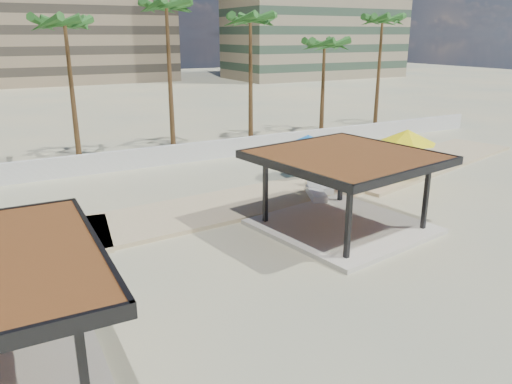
# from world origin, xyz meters

# --- Properties ---
(ground) EXTENTS (200.00, 200.00, 0.00)m
(ground) POSITION_xyz_m (0.00, 0.00, 0.00)
(ground) COLOR #CFBC89
(ground) RESTS_ON ground
(promenade) EXTENTS (44.45, 7.97, 0.24)m
(promenade) POSITION_xyz_m (2.00, 7.67, 0.06)
(promenade) COLOR #C6B284
(promenade) RESTS_ON ground
(boundary_wall) EXTENTS (56.00, 0.30, 1.20)m
(boundary_wall) POSITION_xyz_m (0.00, 16.00, 0.60)
(boundary_wall) COLOR silver
(boundary_wall) RESTS_ON ground
(pavilion_central) EXTENTS (7.26, 7.26, 3.21)m
(pavilion_central) POSITION_xyz_m (4.56, 2.25, 1.92)
(pavilion_central) COLOR beige
(pavilion_central) RESTS_ON ground
(umbrella_c) EXTENTS (3.44, 3.44, 2.35)m
(umbrella_c) POSITION_xyz_m (9.28, 5.80, 2.20)
(umbrella_c) COLOR beige
(umbrella_c) RESTS_ON promenade
(umbrella_d) EXTENTS (3.44, 3.44, 2.32)m
(umbrella_d) POSITION_xyz_m (7.54, 9.20, 2.17)
(umbrella_d) COLOR beige
(umbrella_d) RESTS_ON promenade
(umbrella_e) EXTENTS (3.76, 3.76, 2.74)m
(umbrella_e) POSITION_xyz_m (11.73, 6.06, 2.53)
(umbrella_e) COLOR beige
(umbrella_e) RESTS_ON promenade
(lounger_a) EXTENTS (0.92, 2.08, 0.76)m
(lounger_a) POSITION_xyz_m (-6.91, 5.85, 0.36)
(lounger_a) COLOR white
(lounger_a) RESTS_ON promenade
(lounger_b) EXTENTS (1.49, 2.23, 0.81)m
(lounger_b) POSITION_xyz_m (5.76, 5.84, 0.37)
(lounger_b) COLOR white
(lounger_b) RESTS_ON promenade
(lounger_c) EXTENTS (1.07, 2.11, 0.76)m
(lounger_c) POSITION_xyz_m (6.63, 6.74, 0.36)
(lounger_c) COLOR white
(lounger_c) RESTS_ON promenade
(lounger_d) EXTENTS (0.77, 2.23, 0.84)m
(lounger_d) POSITION_xyz_m (10.23, 9.25, 0.38)
(lounger_d) COLOR white
(lounger_d) RESTS_ON promenade
(palm_d) EXTENTS (3.00, 3.00, 9.19)m
(palm_d) POSITION_xyz_m (-3.00, 18.90, 8.03)
(palm_d) COLOR brown
(palm_d) RESTS_ON ground
(palm_e) EXTENTS (3.00, 3.00, 10.25)m
(palm_e) POSITION_xyz_m (3.00, 18.40, 9.03)
(palm_e) COLOR brown
(palm_e) RESTS_ON ground
(palm_f) EXTENTS (3.00, 3.00, 9.52)m
(palm_f) POSITION_xyz_m (9.00, 18.60, 8.34)
(palm_f) COLOR brown
(palm_f) RESTS_ON ground
(palm_g) EXTENTS (3.00, 3.00, 7.88)m
(palm_g) POSITION_xyz_m (15.00, 18.20, 6.80)
(palm_g) COLOR brown
(palm_g) RESTS_ON ground
(palm_h) EXTENTS (3.00, 3.00, 9.67)m
(palm_h) POSITION_xyz_m (21.00, 18.80, 8.48)
(palm_h) COLOR brown
(palm_h) RESTS_ON ground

